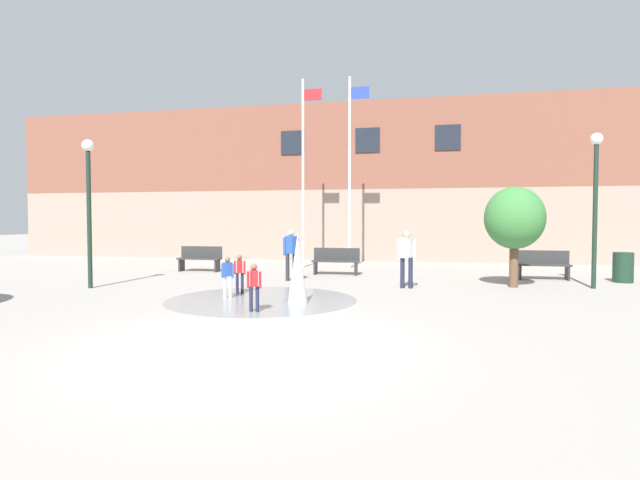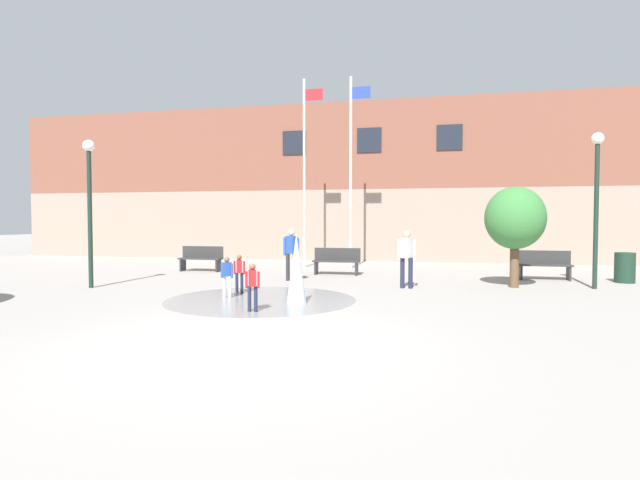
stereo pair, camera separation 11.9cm
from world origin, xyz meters
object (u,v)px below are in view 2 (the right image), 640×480
object	(u,v)px
child_running	(239,271)
lamp_post_left_lane	(89,192)
park_bench_near_trashcan	(544,264)
park_bench_center	(337,261)
adult_in_red	(407,254)
park_bench_left_of_flagpoles	(201,258)
child_with_pink_shirt	(227,274)
trash_can	(625,268)
flagpole_left	(305,168)
lamp_post_right_lane	(597,188)
child_in_fountain	(252,283)
flagpole_right	(352,167)
teen_by_trashcan	(291,251)
street_tree_near_building	(515,219)

from	to	relation	value
child_running	lamp_post_left_lane	xyz separation A→B (m)	(-4.38, 0.06, 2.06)
park_bench_near_trashcan	park_bench_center	bearing A→B (deg)	179.78
lamp_post_left_lane	park_bench_center	bearing A→B (deg)	38.13
park_bench_center	adult_in_red	world-z (taller)	adult_in_red
park_bench_left_of_flagpoles	lamp_post_left_lane	bearing A→B (deg)	-101.46
child_with_pink_shirt	trash_can	xyz separation A→B (m)	(10.42, 5.31, -0.13)
lamp_post_left_lane	trash_can	world-z (taller)	lamp_post_left_lane
child_with_pink_shirt	trash_can	world-z (taller)	child_with_pink_shirt
child_with_pink_shirt	lamp_post_left_lane	xyz separation A→B (m)	(-4.39, 0.88, 2.06)
flagpole_left	lamp_post_right_lane	distance (m)	10.28
park_bench_near_trashcan	flagpole_left	distance (m)	9.35
trash_can	flagpole_left	bearing A→B (deg)	165.50
lamp_post_left_lane	park_bench_near_trashcan	bearing A→B (deg)	20.41
lamp_post_right_lane	trash_can	size ratio (longest dim) A/B	4.69
adult_in_red	lamp_post_left_lane	xyz separation A→B (m)	(-8.51, -1.77, 1.70)
park_bench_near_trashcan	adult_in_red	xyz separation A→B (m)	(-4.11, -2.92, 0.45)
child_in_fountain	flagpole_right	distance (m)	10.19
lamp_post_left_lane	teen_by_trashcan	bearing A→B (deg)	28.74
park_bench_center	street_tree_near_building	xyz separation A→B (m)	(5.40, -2.13, 1.43)
child_in_fountain	child_running	bearing A→B (deg)	-2.66
park_bench_near_trashcan	trash_can	world-z (taller)	park_bench_near_trashcan
park_bench_center	flagpole_left	size ratio (longest dim) A/B	0.22
park_bench_center	lamp_post_right_lane	bearing A→B (deg)	-14.47
child_in_fountain	flagpole_left	xyz separation A→B (m)	(-1.34, 9.61, 3.36)
flagpole_left	child_in_fountain	bearing A→B (deg)	-82.08
child_running	adult_in_red	size ratio (longest dim) A/B	0.62
park_bench_left_of_flagpoles	teen_by_trashcan	bearing A→B (deg)	-27.18
lamp_post_left_lane	street_tree_near_building	world-z (taller)	lamp_post_left_lane
flagpole_left	park_bench_near_trashcan	bearing A→B (deg)	-16.42
trash_can	flagpole_right	bearing A→B (deg)	162.57
adult_in_red	child_running	bearing A→B (deg)	131.64
park_bench_near_trashcan	teen_by_trashcan	size ratio (longest dim) A/B	1.01
street_tree_near_building	child_running	bearing A→B (deg)	-159.32
child_in_fountain	child_running	xyz separation A→B (m)	(-1.24, 2.40, 0.00)
park_bench_left_of_flagpoles	child_in_fountain	distance (m)	8.60
flagpole_right	flagpole_left	bearing A→B (deg)	180.00
child_in_fountain	lamp_post_right_lane	distance (m)	9.72
child_with_pink_shirt	flagpole_left	world-z (taller)	flagpole_left
teen_by_trashcan	flagpole_left	world-z (taller)	flagpole_left
child_in_fountain	lamp_post_right_lane	xyz separation A→B (m)	(7.89, 5.25, 2.15)
child_with_pink_shirt	street_tree_near_building	xyz separation A→B (m)	(7.03, 3.47, 1.33)
child_running	lamp_post_right_lane	distance (m)	9.80
park_bench_near_trashcan	child_with_pink_shirt	size ratio (longest dim) A/B	1.62
park_bench_left_of_flagpoles	flagpole_left	distance (m)	5.34
adult_in_red	street_tree_near_building	bearing A→B (deg)	-56.65
park_bench_left_of_flagpoles	street_tree_near_building	distance (m)	10.77
teen_by_trashcan	trash_can	bearing A→B (deg)	42.74
teen_by_trashcan	street_tree_near_building	distance (m)	6.52
park_bench_center	street_tree_near_building	bearing A→B (deg)	-21.48
child_running	teen_by_trashcan	size ratio (longest dim) A/B	0.62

